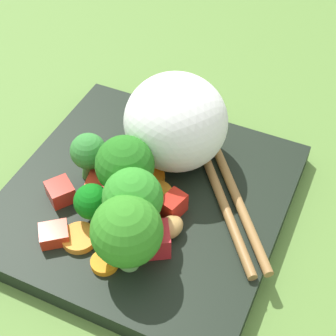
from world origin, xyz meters
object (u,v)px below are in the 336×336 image
object	(u,v)px
carrot_slice_4	(155,197)
rice_mound	(176,122)
square_plate	(146,200)
chopstick_pair	(220,176)
broccoli_floret_2	(92,202)

from	to	relation	value
carrot_slice_4	rice_mound	bearing A→B (deg)	93.42
square_plate	chopstick_pair	size ratio (longest dim) A/B	1.27
square_plate	carrot_slice_4	bearing A→B (deg)	-19.13
square_plate	chopstick_pair	xyz separation A→B (cm)	(5.73, 4.31, 1.40)
carrot_slice_4	chopstick_pair	xyz separation A→B (cm)	(4.63, 4.69, 0.05)
square_plate	carrot_slice_4	distance (cm)	1.78
broccoli_floret_2	chopstick_pair	xyz separation A→B (cm)	(8.69, 8.74, -1.94)
carrot_slice_4	chopstick_pair	size ratio (longest dim) A/B	0.15
carrot_slice_4	broccoli_floret_2	bearing A→B (deg)	-135.10
square_plate	broccoli_floret_2	bearing A→B (deg)	-123.77
rice_mound	broccoli_floret_2	distance (cm)	10.81
chopstick_pair	broccoli_floret_2	bearing A→B (deg)	99.86
broccoli_floret_2	carrot_slice_4	distance (cm)	6.07
square_plate	carrot_slice_4	size ratio (longest dim) A/B	8.63
rice_mound	chopstick_pair	xyz separation A→B (cm)	(4.98, -1.19, -4.09)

